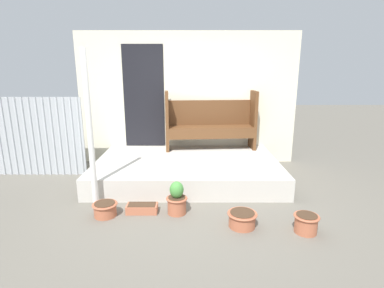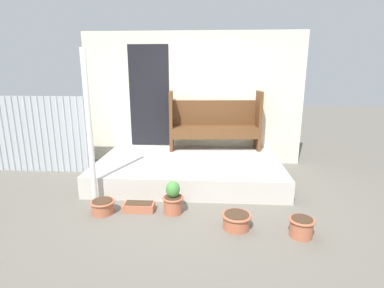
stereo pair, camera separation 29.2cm
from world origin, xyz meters
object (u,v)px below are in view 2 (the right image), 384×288
Objects in this scene: support_post at (89,131)px; flower_pot_middle at (173,199)px; flower_pot_right at (236,220)px; flower_pot_far_right at (301,226)px; planter_box_rect at (139,207)px; flower_pot_left at (103,206)px; bench at (215,121)px.

flower_pot_middle is at bearing -9.73° from support_post.
flower_pot_far_right is (0.74, -0.14, 0.02)m from flower_pot_right.
support_post is 1.24m from planter_box_rect.
bench is at bearing 55.08° from flower_pot_left.
flower_pot_middle is (-0.56, -2.09, -0.71)m from bench.
flower_pot_far_right reaches higher than flower_pot_right.
bench is at bearing 74.89° from flower_pot_middle.
flower_pot_left is 2.54m from flower_pot_far_right.
bench is at bearing 63.27° from planter_box_rect.
flower_pot_left is 1.79m from flower_pot_right.
flower_pot_right is at bearing -8.82° from flower_pot_left.
bench reaches higher than flower_pot_right.
flower_pot_left reaches higher than planter_box_rect.
support_post is at bearing 165.67° from planter_box_rect.
flower_pot_left is at bearing 170.68° from flower_pot_far_right.
flower_pot_far_right is 0.72× the size of planter_box_rect.
flower_pot_middle is 0.90m from flower_pot_right.
bench reaches higher than planter_box_rect.
support_post is 2.27m from flower_pot_right.
planter_box_rect is at bearing -14.33° from support_post.
flower_pot_middle is at bearing 4.52° from flower_pot_left.
flower_pot_middle is at bearing -109.36° from bench.
bench is at bearing 111.16° from flower_pot_far_right.
support_post is 1.47m from flower_pot_middle.
flower_pot_right is 0.89× the size of planter_box_rect.
flower_pot_far_right is 2.10m from planter_box_rect.
bench is 2.87m from flower_pot_far_right.
bench is at bearing 96.07° from flower_pot_right.
bench is at bearing 47.68° from support_post.
flower_pot_right reaches higher than flower_pot_left.
flower_pot_left is at bearing -175.48° from flower_pot_middle.
flower_pot_right is (0.82, -0.35, -0.09)m from flower_pot_middle.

